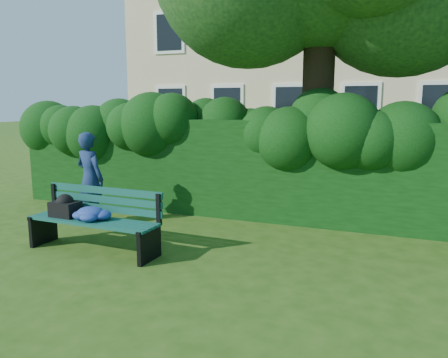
% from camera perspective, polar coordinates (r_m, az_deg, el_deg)
% --- Properties ---
extents(ground, '(80.00, 80.00, 0.00)m').
position_cam_1_polar(ground, '(6.39, -2.02, -9.29)').
color(ground, '#284C11').
rests_on(ground, ground).
extents(apartment_building, '(16.00, 8.08, 12.00)m').
position_cam_1_polar(apartment_building, '(20.04, 15.31, 20.74)').
color(apartment_building, tan).
rests_on(apartment_building, ground).
extents(hedge, '(10.00, 1.00, 1.80)m').
position_cam_1_polar(hedge, '(8.18, 4.15, 1.43)').
color(hedge, '#0D330B').
rests_on(hedge, ground).
extents(park_bench, '(2.00, 0.62, 0.89)m').
position_cam_1_polar(park_bench, '(6.55, -17.20, -4.67)').
color(park_bench, '#0D4540').
rests_on(park_bench, ground).
extents(man_reading, '(0.66, 0.50, 1.61)m').
position_cam_1_polar(man_reading, '(7.94, -17.09, 0.07)').
color(man_reading, navy).
rests_on(man_reading, ground).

